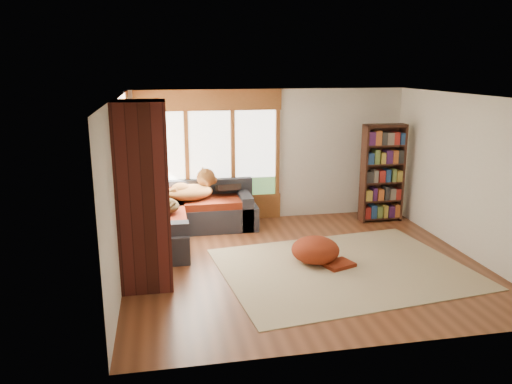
{
  "coord_description": "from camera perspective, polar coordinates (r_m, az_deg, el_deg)",
  "views": [
    {
      "loc": [
        -2.12,
        -7.13,
        3.05
      ],
      "look_at": [
        -0.58,
        0.95,
        0.95
      ],
      "focal_mm": 35.0,
      "sensor_mm": 36.0,
      "label": 1
    }
  ],
  "objects": [
    {
      "name": "windows_back",
      "position": [
        9.79,
        -5.26,
        4.27
      ],
      "size": [
        2.82,
        0.1,
        1.9
      ],
      "color": "brown",
      "rests_on": "wall_back"
    },
    {
      "name": "sectional_sofa",
      "position": [
        9.25,
        -9.29,
        -3.15
      ],
      "size": [
        2.2,
        2.2,
        0.8
      ],
      "rotation": [
        0.0,
        0.0,
        -0.03
      ],
      "color": "#23232A",
      "rests_on": "ground"
    },
    {
      "name": "wall_left",
      "position": [
        7.37,
        -15.39,
        0.07
      ],
      "size": [
        0.04,
        5.0,
        2.6
      ],
      "primitive_type": "cube",
      "color": "silver",
      "rests_on": "ground"
    },
    {
      "name": "dog_tan",
      "position": [
        9.4,
        -7.07,
        0.31
      ],
      "size": [
        1.01,
        0.77,
        0.5
      ],
      "rotation": [
        0.0,
        0.0,
        0.28
      ],
      "color": "brown",
      "rests_on": "sectional_sofa"
    },
    {
      "name": "wall_front",
      "position": [
        5.38,
        13.08,
        -5.03
      ],
      "size": [
        5.5,
        0.04,
        2.6
      ],
      "primitive_type": "cube",
      "color": "silver",
      "rests_on": "ground"
    },
    {
      "name": "bookshelf",
      "position": [
        10.16,
        14.25,
        2.08
      ],
      "size": [
        0.83,
        0.28,
        1.94
      ],
      "color": "#391C13",
      "rests_on": "ground"
    },
    {
      "name": "ceiling",
      "position": [
        7.45,
        5.85,
        10.79
      ],
      "size": [
        5.5,
        5.5,
        0.0
      ],
      "primitive_type": "plane",
      "color": "white"
    },
    {
      "name": "floor",
      "position": [
        8.04,
        5.38,
        -8.04
      ],
      "size": [
        5.5,
        5.5,
        0.0
      ],
      "primitive_type": "plane",
      "color": "#592D18",
      "rests_on": "ground"
    },
    {
      "name": "throw_pillows",
      "position": [
        9.26,
        -9.2,
        -0.08
      ],
      "size": [
        1.98,
        1.68,
        0.45
      ],
      "color": "black",
      "rests_on": "sectional_sofa"
    },
    {
      "name": "dog_brindle",
      "position": [
        8.77,
        -10.36,
        -1.26
      ],
      "size": [
        0.58,
        0.78,
        0.39
      ],
      "rotation": [
        0.0,
        0.0,
        1.82
      ],
      "color": "#322212",
      "rests_on": "sectional_sofa"
    },
    {
      "name": "windows_left",
      "position": [
        8.52,
        -14.63,
        2.35
      ],
      "size": [
        0.1,
        2.62,
        1.9
      ],
      "color": "brown",
      "rests_on": "wall_left"
    },
    {
      "name": "wall_back",
      "position": [
        10.01,
        1.6,
        4.26
      ],
      "size": [
        5.5,
        0.04,
        2.6
      ],
      "primitive_type": "cube",
      "color": "silver",
      "rests_on": "ground"
    },
    {
      "name": "roller_blind",
      "position": [
        9.27,
        -14.29,
        5.82
      ],
      "size": [
        0.03,
        0.72,
        0.9
      ],
      "primitive_type": "cube",
      "color": "#73845A",
      "rests_on": "wall_left"
    },
    {
      "name": "wall_right",
      "position": [
        8.81,
        23.06,
        1.71
      ],
      "size": [
        0.04,
        5.0,
        2.6
      ],
      "primitive_type": "cube",
      "color": "silver",
      "rests_on": "ground"
    },
    {
      "name": "pouf",
      "position": [
        8.0,
        6.8,
        -6.5
      ],
      "size": [
        0.86,
        0.86,
        0.41
      ],
      "primitive_type": "ellipsoid",
      "rotation": [
        0.0,
        0.0,
        -0.14
      ],
      "color": "maroon",
      "rests_on": "area_rug"
    },
    {
      "name": "area_rug",
      "position": [
        7.89,
        9.96,
        -8.58
      ],
      "size": [
        4.0,
        3.24,
        0.01
      ],
      "primitive_type": "cube",
      "rotation": [
        0.0,
        0.0,
        0.12
      ],
      "color": "beige",
      "rests_on": "ground"
    },
    {
      "name": "brick_chimney",
      "position": [
        7.01,
        -12.75,
        -0.49
      ],
      "size": [
        0.7,
        0.7,
        2.6
      ],
      "primitive_type": "cube",
      "color": "#471914",
      "rests_on": "ground"
    }
  ]
}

